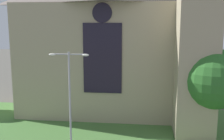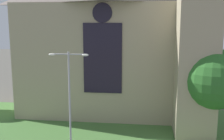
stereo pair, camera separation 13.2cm
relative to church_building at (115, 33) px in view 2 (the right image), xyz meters
The scene contains 5 objects.
ground 12.42m from the church_building, 76.02° to the right, with size 160.00×160.00×0.00m, color #56544C.
grass_verge 13.61m from the church_building, 79.12° to the right, with size 120.00×20.00×0.01m, color #477538.
church_building is the anchor object (origin of this frame).
tree_right_near 14.02m from the church_building, 35.86° to the right, with size 6.28×6.28×9.27m.
streetlamp_near 15.18m from the church_building, 98.78° to the right, with size 3.37×0.26×9.46m.
Camera 2 is at (2.36, -19.79, 12.05)m, focal length 44.96 mm.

